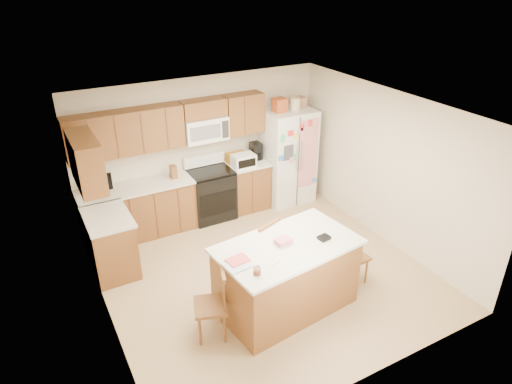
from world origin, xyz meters
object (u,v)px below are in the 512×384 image
windsor_chair_right (352,256)px  windsor_chair_left (212,305)px  stove (211,193)px  refrigerator (287,155)px  island (286,276)px  windsor_chair_back (261,252)px

windsor_chair_right → windsor_chair_left: bearing=-179.5°
stove → windsor_chair_left: (-1.17, -2.74, -0.02)m
windsor_chair_right → refrigerator: bearing=78.0°
island → windsor_chair_back: size_ratio=1.86×
stove → windsor_chair_back: bearing=-93.6°
island → refrigerator: bearing=57.9°
stove → refrigerator: bearing=-2.3°
windsor_chair_left → windsor_chair_right: (2.18, 0.02, -0.03)m
windsor_chair_left → windsor_chair_back: windsor_chair_back is taller
windsor_chair_back → windsor_chair_right: bearing=-29.2°
island → windsor_chair_right: size_ratio=2.11×
windsor_chair_right → island: bearing=-179.3°
island → windsor_chair_back: island is taller
island → windsor_chair_back: (-0.03, 0.65, -0.01)m
refrigerator → windsor_chair_right: bearing=-102.0°
stove → refrigerator: (1.57, -0.06, 0.45)m
stove → windsor_chair_back: stove is taller
island → windsor_chair_right: 1.11m
stove → windsor_chair_back: 2.08m
island → windsor_chair_right: (1.11, 0.01, -0.07)m
stove → windsor_chair_left: size_ratio=1.17×
windsor_chair_left → windsor_chair_right: bearing=0.5°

